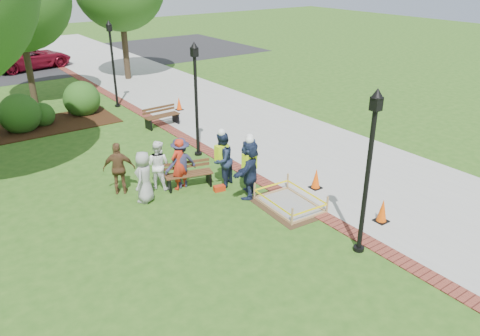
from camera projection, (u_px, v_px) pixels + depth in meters
ground at (250, 217)px, 13.62m from camera, size 100.00×100.00×0.00m
sidewalk at (211, 108)px, 23.70m from camera, size 6.00×60.00×0.02m
brick_edging at (153, 119)px, 21.97m from camera, size 0.50×60.00×0.03m
mulch_bed at (36, 127)px, 20.92m from camera, size 7.00×3.00×0.05m
parking_lot at (26, 64)px, 33.67m from camera, size 36.00×12.00×0.01m
wet_concrete_pad at (290, 199)px, 14.15m from camera, size 1.84×2.40×0.55m
bench_near at (189, 180)px, 15.32m from camera, size 1.63×0.90×0.84m
bench_far at (162, 120)px, 20.98m from camera, size 1.64×0.63×0.87m
cone_front at (382, 211)px, 13.22m from camera, size 0.36×0.36×0.72m
cone_back at (316, 179)px, 15.19m from camera, size 0.36×0.36×0.70m
cone_far at (179, 104)px, 23.23m from camera, size 0.34×0.34×0.67m
toolbox at (219, 188)px, 15.13m from camera, size 0.40×0.26×0.18m
lamp_near at (369, 162)px, 11.05m from camera, size 0.28×0.28×4.26m
lamp_mid at (196, 92)px, 16.99m from camera, size 0.28×0.28×4.26m
lamp_far at (112, 58)px, 22.93m from camera, size 0.28×0.28×4.26m
shrub_b at (23, 130)px, 20.57m from camera, size 1.77×1.77×1.77m
shrub_c at (44, 125)px, 21.26m from camera, size 1.11×1.11×1.11m
shrub_d at (84, 114)px, 22.80m from camera, size 1.74×1.74×1.74m
shrub_e at (28, 122)px, 21.71m from camera, size 1.14×1.14×1.14m
casual_person_a at (144, 177)px, 14.21m from camera, size 0.61×0.60×1.63m
casual_person_b at (179, 164)px, 14.99m from camera, size 0.63×0.50×1.72m
casual_person_c at (158, 165)px, 15.06m from camera, size 0.58×0.62×1.63m
casual_person_d at (119, 169)px, 14.69m from camera, size 0.65×0.57×1.70m
casual_person_e at (181, 163)px, 15.12m from camera, size 0.56×0.37×1.68m
hivis_worker_a at (249, 167)px, 14.44m from camera, size 0.71×0.67×2.02m
hivis_worker_b at (250, 162)px, 14.92m from camera, size 0.61×0.44×1.91m
hivis_worker_c at (222, 158)px, 15.12m from camera, size 0.70×0.62×1.99m
parked_car_c at (33, 69)px, 32.38m from camera, size 3.07×5.21×1.59m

